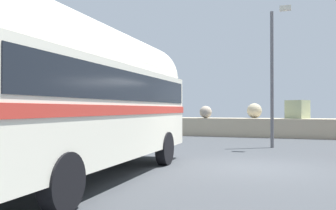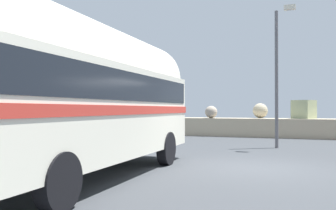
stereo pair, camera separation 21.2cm
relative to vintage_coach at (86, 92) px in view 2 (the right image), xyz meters
name	(u,v)px [view 2 (the right image)]	position (x,y,z in m)	size (l,w,h in m)	color
ground	(255,168)	(3.51, 2.97, -2.04)	(32.00, 26.00, 0.02)	#373A3E
breakwater	(282,126)	(3.41, 14.77, -1.36)	(31.36, 2.12, 2.25)	tan
vintage_coach	(86,92)	(0.00, 0.00, 0.00)	(2.78, 8.68, 3.70)	black
lamp_post	(278,70)	(3.70, 8.51, 1.23)	(0.86, 0.93, 5.77)	#5B5B60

